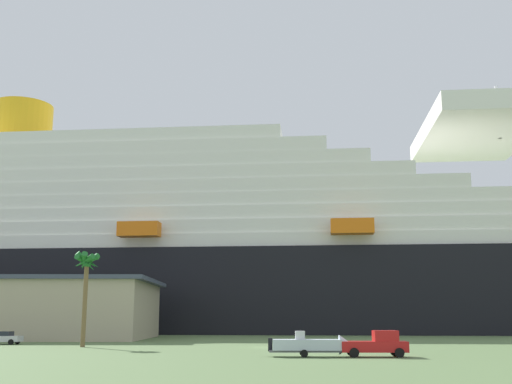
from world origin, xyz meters
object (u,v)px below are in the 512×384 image
small_boat_on_trailer (315,345)px  palm_tree (87,268)px  cruise_ship (163,256)px  pickup_truck (377,344)px  parked_car_silver_sedan (2,337)px

small_boat_on_trailer → palm_tree: palm_tree is taller
cruise_ship → small_boat_on_trailer: cruise_ship is taller
pickup_truck → palm_tree: size_ratio=0.53×
cruise_ship → palm_tree: 68.11m
cruise_ship → small_boat_on_trailer: bearing=-69.1°
cruise_ship → pickup_truck: (37.11, -83.08, -15.58)m
cruise_ship → pickup_truck: cruise_ship is taller
small_boat_on_trailer → palm_tree: (-25.75, 15.93, 7.88)m
pickup_truck → palm_tree: (-31.01, 15.69, 7.80)m
pickup_truck → parked_car_silver_sedan: 48.53m
small_boat_on_trailer → palm_tree: 31.29m
pickup_truck → parked_car_silver_sedan: bearing=153.3°
cruise_ship → parked_car_silver_sedan: cruise_ship is taller
cruise_ship → pickup_truck: 92.32m
pickup_truck → small_boat_on_trailer: 5.27m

